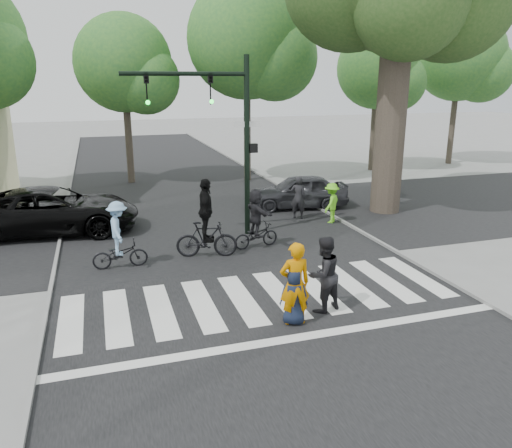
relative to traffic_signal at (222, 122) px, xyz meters
The scene contains 21 objects.
ground 7.33m from the traffic_signal, 93.27° to the right, with size 120.00×120.00×0.00m, color gray.
road_stem 4.09m from the traffic_signal, 106.46° to the right, with size 10.00×70.00×0.01m, color black.
road_cross 4.31m from the traffic_signal, 101.11° to the left, with size 70.00×10.00×0.01m, color black.
curb_left 6.74m from the traffic_signal, 167.50° to the right, with size 0.10×70.00×0.10m, color gray.
curb_right 6.19m from the traffic_signal, 14.31° to the right, with size 0.10×70.00×0.10m, color gray.
crosswalk 6.78m from the traffic_signal, 93.66° to the right, with size 10.00×3.85×0.01m.
traffic_signal is the anchor object (origin of this frame).
bg_tree_2 10.80m from the traffic_signal, 101.45° to the left, with size 5.04×4.80×8.40m.
bg_tree_3 10.35m from the traffic_signal, 66.46° to the left, with size 6.30×6.00×10.20m.
bg_tree_4 15.58m from the traffic_signal, 39.88° to the left, with size 4.83×4.60×8.15m.
bg_tree_5 20.91m from the traffic_signal, 30.36° to the left, with size 5.67×5.40×9.30m.
pedestrian_woman 7.36m from the traffic_signal, 90.79° to the right, with size 0.69×0.45×1.89m, color orange.
pedestrian_child 7.50m from the traffic_signal, 90.94° to the right, with size 0.63×0.41×1.29m, color #151E34.
pedestrian_adult 7.06m from the traffic_signal, 83.01° to the right, with size 0.88×0.69×1.81m, color black.
cyclist_left 5.14m from the traffic_signal, 150.18° to the right, with size 1.55×1.01×1.96m.
cyclist_mid 3.62m from the traffic_signal, 118.14° to the right, with size 1.93×1.21×2.43m.
cyclist_right 3.46m from the traffic_signal, 65.57° to the right, with size 1.59×1.47×1.93m.
car_suv 6.78m from the traffic_signal, 158.71° to the left, with size 2.68×5.82×1.62m, color black.
car_grey 5.85m from the traffic_signal, 36.35° to the left, with size 1.66×4.13×1.41m, color #313236.
bystander_hivis 5.32m from the traffic_signal, ahead, with size 0.98×0.56×1.52m, color #6AD721.
bystander_dark 4.70m from the traffic_signal, 21.86° to the left, with size 0.61×0.40×1.67m, color black.
Camera 1 is at (-3.61, -9.89, 5.23)m, focal length 35.00 mm.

